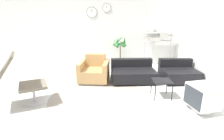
% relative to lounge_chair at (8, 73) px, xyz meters
% --- Properties ---
extents(ground_plane, '(12.00, 12.00, 0.00)m').
position_rel_lounge_chair_xyz_m(ground_plane, '(1.72, 0.43, -0.74)').
color(ground_plane, silver).
extents(wall_back, '(12.00, 0.09, 2.80)m').
position_rel_lounge_chair_xyz_m(wall_back, '(1.72, 3.39, 0.66)').
color(wall_back, silver).
rests_on(wall_back, ground_plane).
extents(round_rug, '(2.33, 2.33, 0.01)m').
position_rel_lounge_chair_xyz_m(round_rug, '(1.79, 0.38, -0.74)').
color(round_rug, gray).
rests_on(round_rug, ground_plane).
extents(lounge_chair, '(1.26, 1.00, 1.22)m').
position_rel_lounge_chair_xyz_m(lounge_chair, '(0.00, 0.00, 0.00)').
color(lounge_chair, '#BCBCC1').
rests_on(lounge_chair, ground_plane).
extents(armchair_red, '(0.90, 0.88, 0.75)m').
position_rel_lounge_chair_xyz_m(armchair_red, '(1.59, 1.50, -0.46)').
color(armchair_red, silver).
rests_on(armchair_red, ground_plane).
extents(couch_low, '(1.27, 0.93, 0.59)m').
position_rel_lounge_chair_xyz_m(couch_low, '(2.71, 1.51, -0.52)').
color(couch_low, black).
rests_on(couch_low, ground_plane).
extents(couch_second, '(1.03, 0.92, 0.59)m').
position_rel_lounge_chair_xyz_m(couch_second, '(4.05, 1.49, -0.52)').
color(couch_second, black).
rests_on(couch_second, ground_plane).
extents(side_table, '(0.42, 0.42, 0.41)m').
position_rel_lounge_chair_xyz_m(side_table, '(3.24, 0.39, -0.37)').
color(side_table, black).
rests_on(side_table, ground_plane).
extents(crt_television, '(0.57, 0.63, 0.55)m').
position_rel_lounge_chair_xyz_m(crt_television, '(3.84, -0.27, -0.44)').
color(crt_television, '#B7B7B7').
rests_on(crt_television, ground_plane).
extents(potted_plant, '(0.55, 0.58, 1.16)m').
position_rel_lounge_chair_xyz_m(potted_plant, '(2.42, 2.92, -0.21)').
color(potted_plant, '#333338').
rests_on(potted_plant, ground_plane).
extents(shelf_unit, '(1.03, 0.28, 2.09)m').
position_rel_lounge_chair_xyz_m(shelf_unit, '(3.85, 3.13, 0.37)').
color(shelf_unit, '#BCBCC1').
rests_on(shelf_unit, ground_plane).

